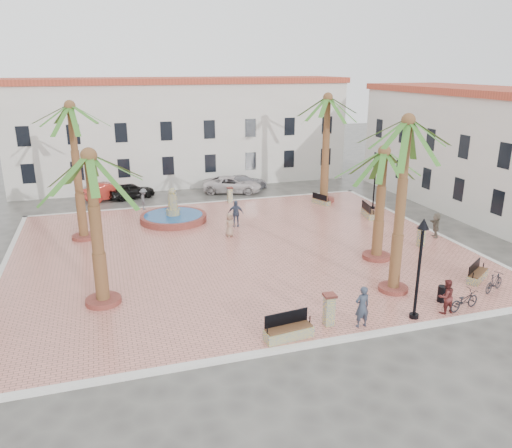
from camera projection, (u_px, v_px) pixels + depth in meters
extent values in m
plane|color=#56544F|center=(240.00, 251.00, 29.61)|extent=(120.00, 120.00, 0.00)
cube|color=tan|center=(240.00, 250.00, 29.58)|extent=(26.00, 22.00, 0.15)
cube|color=silver|center=(203.00, 203.00, 39.59)|extent=(26.30, 0.30, 0.16)
cube|color=silver|center=(315.00, 344.00, 19.57)|extent=(26.30, 0.30, 0.16)
cube|color=silver|center=(427.00, 229.00, 33.27)|extent=(0.30, 22.30, 0.16)
cube|color=silver|center=(182.00, 133.00, 46.44)|extent=(30.00, 7.00, 9.00)
cube|color=#AE412B|center=(180.00, 80.00, 45.00)|extent=(30.40, 7.40, 0.50)
cube|color=black|center=(28.00, 174.00, 40.24)|extent=(1.00, 0.12, 1.60)
cube|color=black|center=(77.00, 171.00, 41.31)|extent=(1.00, 0.12, 1.60)
cube|color=black|center=(124.00, 168.00, 42.37)|extent=(1.00, 0.12, 1.60)
cube|color=black|center=(168.00, 166.00, 43.44)|extent=(1.00, 0.12, 1.60)
cube|color=black|center=(210.00, 163.00, 44.50)|extent=(1.00, 0.12, 1.60)
cube|color=black|center=(250.00, 161.00, 45.57)|extent=(1.00, 0.12, 1.60)
cube|color=black|center=(289.00, 159.00, 46.63)|extent=(1.00, 0.12, 1.60)
cube|color=black|center=(325.00, 157.00, 47.69)|extent=(1.00, 0.12, 1.60)
cube|color=black|center=(23.00, 136.00, 39.34)|extent=(1.00, 0.12, 1.60)
cube|color=black|center=(73.00, 134.00, 40.40)|extent=(1.00, 0.12, 1.60)
cube|color=black|center=(121.00, 133.00, 41.46)|extent=(1.00, 0.12, 1.60)
cube|color=black|center=(166.00, 131.00, 42.53)|extent=(1.00, 0.12, 1.60)
cube|color=black|center=(209.00, 129.00, 43.59)|extent=(1.00, 0.12, 1.60)
cube|color=black|center=(250.00, 128.00, 44.66)|extent=(1.00, 0.12, 1.60)
cube|color=black|center=(289.00, 126.00, 45.72)|extent=(1.00, 0.12, 1.60)
cube|color=black|center=(327.00, 125.00, 46.79)|extent=(1.00, 0.12, 1.60)
cube|color=silver|center=(500.00, 157.00, 35.81)|extent=(7.00, 26.00, 8.50)
cube|color=#AE412B|center=(509.00, 92.00, 34.45)|extent=(7.40, 26.40, 0.50)
cube|color=black|center=(498.00, 202.00, 31.76)|extent=(0.12, 1.00, 1.60)
cube|color=black|center=(459.00, 189.00, 35.14)|extent=(0.12, 1.00, 1.60)
cube|color=black|center=(427.00, 178.00, 38.52)|extent=(0.12, 1.00, 1.60)
cube|color=black|center=(400.00, 169.00, 41.90)|extent=(0.12, 1.00, 1.60)
cube|color=black|center=(377.00, 162.00, 45.28)|extent=(0.12, 1.00, 1.60)
cube|color=black|center=(505.00, 156.00, 30.85)|extent=(0.12, 1.00, 1.60)
cube|color=black|center=(465.00, 147.00, 34.23)|extent=(0.12, 1.00, 1.60)
cube|color=black|center=(431.00, 140.00, 37.61)|extent=(0.12, 1.00, 1.60)
cube|color=black|center=(403.00, 133.00, 40.99)|extent=(0.12, 1.00, 1.60)
cube|color=black|center=(380.00, 128.00, 44.37)|extent=(0.12, 1.00, 1.60)
cylinder|color=brown|center=(174.00, 218.00, 34.82)|extent=(4.61, 4.61, 0.44)
cylinder|color=#194C8C|center=(173.00, 215.00, 34.76)|extent=(4.06, 4.06, 0.07)
cylinder|color=gray|center=(173.00, 215.00, 34.75)|extent=(0.99, 0.99, 0.88)
cylinder|color=gray|center=(173.00, 203.00, 34.49)|extent=(0.66, 0.66, 1.32)
sphere|color=gray|center=(172.00, 191.00, 34.24)|extent=(0.48, 0.48, 0.48)
cylinder|color=brown|center=(84.00, 237.00, 31.33)|extent=(1.48, 1.48, 0.22)
cylinder|color=brown|center=(77.00, 173.00, 30.09)|extent=(0.48, 0.48, 7.93)
sphere|color=brown|center=(70.00, 106.00, 28.89)|extent=(0.65, 0.65, 0.65)
cylinder|color=brown|center=(103.00, 300.00, 22.78)|extent=(1.60, 1.60, 0.24)
cylinder|color=brown|center=(96.00, 230.00, 21.75)|extent=(0.52, 0.52, 6.54)
sphere|color=brown|center=(89.00, 156.00, 20.76)|extent=(0.70, 0.70, 0.70)
cylinder|color=brown|center=(393.00, 288.00, 24.07)|extent=(1.42, 1.42, 0.21)
cylinder|color=brown|center=(400.00, 208.00, 22.84)|extent=(0.46, 0.46, 7.89)
sphere|color=brown|center=(408.00, 120.00, 21.65)|extent=(0.62, 0.62, 0.62)
cylinder|color=brown|center=(376.00, 256.00, 28.12)|extent=(1.56, 1.56, 0.23)
cylinder|color=brown|center=(380.00, 204.00, 27.20)|extent=(0.51, 0.51, 5.81)
sphere|color=brown|center=(384.00, 151.00, 26.32)|extent=(0.68, 0.68, 0.68)
cylinder|color=brown|center=(324.00, 200.00, 39.95)|extent=(1.71, 1.71, 0.26)
cylinder|color=brown|center=(326.00, 149.00, 38.73)|extent=(0.55, 0.55, 7.83)
sphere|color=brown|center=(328.00, 97.00, 37.54)|extent=(0.75, 0.75, 0.75)
cube|color=gray|center=(289.00, 333.00, 19.78)|extent=(2.06, 0.83, 0.45)
cube|color=#56351E|center=(289.00, 328.00, 19.70)|extent=(1.94, 0.77, 0.07)
cube|color=black|center=(286.00, 318.00, 19.83)|extent=(1.89, 0.27, 0.56)
cylinder|color=black|center=(267.00, 329.00, 19.30)|extent=(0.05, 0.05, 0.33)
cylinder|color=black|center=(310.00, 320.00, 20.03)|extent=(0.05, 0.05, 0.33)
cube|color=gray|center=(477.00, 277.00, 25.18)|extent=(1.76, 1.40, 0.39)
cube|color=#56351E|center=(478.00, 272.00, 25.12)|extent=(1.65, 1.30, 0.06)
cube|color=black|center=(474.00, 267.00, 25.17)|extent=(1.42, 0.94, 0.49)
cylinder|color=black|center=(473.00, 275.00, 24.48)|extent=(0.05, 0.05, 0.29)
cylinder|color=black|center=(483.00, 266.00, 25.69)|extent=(0.05, 0.05, 0.29)
cube|color=gray|center=(369.00, 214.00, 35.77)|extent=(0.96, 2.03, 0.43)
cube|color=#56351E|center=(369.00, 211.00, 35.69)|extent=(0.89, 1.91, 0.07)
cube|color=black|center=(366.00, 207.00, 35.58)|extent=(0.41, 1.82, 0.54)
cylinder|color=black|center=(374.00, 212.00, 34.78)|extent=(0.05, 0.05, 0.33)
cylinder|color=black|center=(365.00, 205.00, 36.53)|extent=(0.05, 0.05, 0.33)
cube|color=gray|center=(321.00, 202.00, 39.09)|extent=(1.04, 1.67, 0.36)
cube|color=#56351E|center=(321.00, 199.00, 39.03)|extent=(0.97, 1.57, 0.05)
cube|color=black|center=(320.00, 197.00, 38.84)|extent=(0.60, 1.43, 0.45)
cylinder|color=black|center=(328.00, 200.00, 38.43)|extent=(0.05, 0.05, 0.27)
cylinder|color=black|center=(314.00, 196.00, 39.56)|extent=(0.05, 0.05, 0.27)
cylinder|color=black|center=(414.00, 316.00, 21.46)|extent=(0.40, 0.40, 0.18)
cylinder|color=black|center=(418.00, 273.00, 20.85)|extent=(0.13, 0.13, 3.98)
cone|color=black|center=(424.00, 224.00, 20.20)|extent=(0.49, 0.49, 0.44)
sphere|color=beige|center=(423.00, 227.00, 20.25)|extent=(0.27, 0.27, 0.27)
cylinder|color=black|center=(373.00, 208.00, 37.87)|extent=(0.33, 0.33, 0.15)
cylinder|color=black|center=(374.00, 186.00, 37.36)|extent=(0.11, 0.11, 3.35)
cone|color=black|center=(376.00, 162.00, 36.81)|extent=(0.41, 0.41, 0.37)
sphere|color=beige|center=(376.00, 164.00, 36.86)|extent=(0.22, 0.22, 0.22)
cube|color=gray|center=(329.00, 311.00, 20.71)|extent=(0.42, 0.42, 1.30)
cube|color=brown|center=(330.00, 295.00, 20.49)|extent=(0.52, 0.52, 0.10)
cube|color=gray|center=(230.00, 195.00, 39.44)|extent=(0.36, 0.36, 1.14)
cube|color=brown|center=(230.00, 188.00, 39.25)|extent=(0.45, 0.45, 0.09)
cube|color=gray|center=(421.00, 237.00, 29.79)|extent=(0.42, 0.42, 1.15)
cube|color=brown|center=(422.00, 227.00, 29.60)|extent=(0.52, 0.52, 0.09)
cylinder|color=black|center=(442.00, 294.00, 22.85)|extent=(0.39, 0.39, 0.76)
imported|color=#2F3647|center=(362.00, 307.00, 20.48)|extent=(0.68, 0.46, 1.82)
imported|color=black|center=(464.00, 300.00, 22.07)|extent=(1.80, 0.95, 0.90)
imported|color=#591F1F|center=(446.00, 296.00, 21.68)|extent=(0.79, 0.63, 1.57)
imported|color=black|center=(494.00, 282.00, 23.86)|extent=(1.61, 0.99, 0.94)
imported|color=#977662|center=(230.00, 225.00, 31.52)|extent=(0.88, 0.74, 1.53)
imported|color=#38435B|center=(236.00, 213.00, 33.47)|extent=(1.13, 0.69, 1.79)
imported|color=#505156|center=(144.00, 199.00, 37.47)|extent=(0.65, 1.06, 1.59)
imported|color=#645C4D|center=(436.00, 225.00, 31.40)|extent=(1.00, 1.53, 1.58)
imported|color=black|center=(131.00, 191.00, 41.23)|extent=(4.05, 2.50, 1.29)
imported|color=#AE2A20|center=(109.00, 191.00, 40.93)|extent=(4.44, 2.99, 1.38)
imported|color=#9A99A1|center=(243.00, 182.00, 44.16)|extent=(4.78, 2.88, 1.30)
imported|color=silver|center=(232.00, 184.00, 43.19)|extent=(5.50, 3.81, 1.40)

